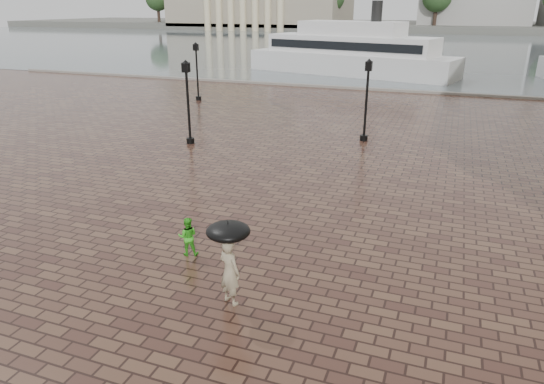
{
  "coord_description": "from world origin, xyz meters",
  "views": [
    {
      "loc": [
        7.48,
        -13.1,
        7.21
      ],
      "look_at": [
        2.22,
        1.04,
        1.4
      ],
      "focal_mm": 32.0,
      "sensor_mm": 36.0,
      "label": 1
    }
  ],
  "objects_px": {
    "street_lamps": "(244,88)",
    "ferry_near": "(350,53)",
    "child_pedestrian": "(188,236)",
    "adult_pedestrian": "(230,272)"
  },
  "relations": [
    {
      "from": "street_lamps",
      "to": "ferry_near",
      "type": "xyz_separation_m",
      "value": [
        1.15,
        27.04,
        -0.0
      ]
    },
    {
      "from": "child_pedestrian",
      "to": "ferry_near",
      "type": "bearing_deg",
      "value": -108.34
    },
    {
      "from": "child_pedestrian",
      "to": "ferry_near",
      "type": "xyz_separation_m",
      "value": [
        -4.26,
        43.87,
        1.71
      ]
    },
    {
      "from": "street_lamps",
      "to": "child_pedestrian",
      "type": "distance_m",
      "value": 17.77
    },
    {
      "from": "adult_pedestrian",
      "to": "ferry_near",
      "type": "xyz_separation_m",
      "value": [
        -6.57,
        45.78,
        1.42
      ]
    },
    {
      "from": "street_lamps",
      "to": "adult_pedestrian",
      "type": "relative_size",
      "value": 8.55
    },
    {
      "from": "street_lamps",
      "to": "adult_pedestrian",
      "type": "distance_m",
      "value": 20.33
    },
    {
      "from": "ferry_near",
      "to": "street_lamps",
      "type": "bearing_deg",
      "value": -77.92
    },
    {
      "from": "child_pedestrian",
      "to": "ferry_near",
      "type": "distance_m",
      "value": 44.11
    },
    {
      "from": "adult_pedestrian",
      "to": "ferry_near",
      "type": "distance_m",
      "value": 46.27
    }
  ]
}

